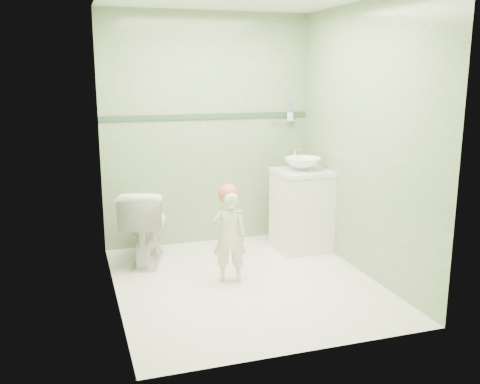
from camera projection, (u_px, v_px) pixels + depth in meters
name	position (u px, v px, depth m)	size (l,w,h in m)	color
ground	(245.00, 282.00, 4.70)	(2.50, 2.50, 0.00)	white
room_shell	(246.00, 146.00, 4.43)	(2.50, 2.54, 2.40)	gray
trim_stripe	(208.00, 116.00, 5.55)	(2.20, 0.02, 0.05)	#31523C
vanity	(301.00, 211.00, 5.51)	(0.52, 0.50, 0.80)	silver
counter	(302.00, 172.00, 5.42)	(0.54, 0.52, 0.04)	white
basin	(303.00, 164.00, 5.40)	(0.37, 0.37, 0.13)	white
faucet	(295.00, 153.00, 5.56)	(0.03, 0.13, 0.18)	silver
cup_holder	(289.00, 117.00, 5.77)	(0.26, 0.07, 0.21)	silver
toilet	(146.00, 225.00, 5.14)	(0.41, 0.72, 0.73)	white
toddler	(229.00, 237.00, 4.65)	(0.30, 0.19, 0.81)	silver
hair_cap	(228.00, 195.00, 4.59)	(0.18, 0.18, 0.18)	#BF663E
teal_toothbrush	(239.00, 213.00, 4.48)	(0.11, 0.14, 0.08)	#0F9B78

